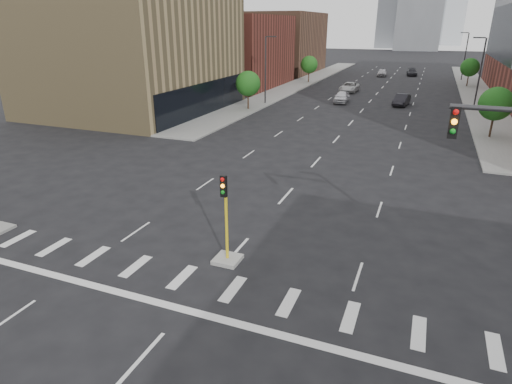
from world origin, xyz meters
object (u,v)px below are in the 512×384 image
Objects in this scene: car_near_left at (342,97)px; median_traffic_signal at (227,244)px; car_far_left at (349,87)px; car_distant at (382,72)px; car_deep_right at (412,72)px; car_mid_right at (402,100)px.

median_traffic_signal is at bearing -89.01° from car_near_left.
car_far_left is 1.21× the size of car_distant.
car_far_left is at bearing -111.00° from car_deep_right.
car_distant is (2.41, 25.84, 0.01)m from car_far_left.
car_far_left is (-0.82, 10.73, -0.02)m from car_near_left.
car_near_left reaches higher than car_deep_right.
car_near_left is 0.84× the size of car_far_left.
median_traffic_signal is 0.95× the size of car_distant.
car_mid_right is 39.18m from car_deep_right.
car_mid_right is 13.53m from car_far_left.
car_mid_right is at bearing -93.99° from car_deep_right.
car_near_left is at bearing 94.62° from median_traffic_signal.
median_traffic_signal is at bearing -97.50° from car_deep_right.
median_traffic_signal is 46.42m from car_near_left.
car_far_left is at bearing 139.41° from car_mid_right.
car_distant is (-5.95, -3.27, 0.05)m from car_deep_right.
car_deep_right is 1.10× the size of car_distant.
median_traffic_signal reaches higher than car_deep_right.
median_traffic_signal reaches higher than car_near_left.
car_distant reaches higher than car_far_left.
median_traffic_signal is 82.87m from car_distant.
car_mid_right is 1.01× the size of car_distant.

